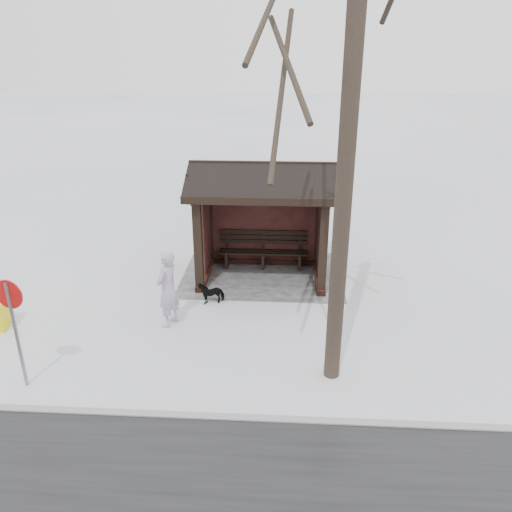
# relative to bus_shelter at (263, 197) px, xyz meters

# --- Properties ---
(ground) EXTENTS (120.00, 120.00, 0.00)m
(ground) POSITION_rel_bus_shelter_xyz_m (0.00, 0.16, -2.17)
(ground) COLOR white
(ground) RESTS_ON ground
(kerb) EXTENTS (120.00, 0.15, 0.06)m
(kerb) POSITION_rel_bus_shelter_xyz_m (0.00, 5.66, -2.16)
(kerb) COLOR gray
(kerb) RESTS_ON ground
(trampled_patch) EXTENTS (4.20, 3.20, 0.02)m
(trampled_patch) POSITION_rel_bus_shelter_xyz_m (0.00, -0.04, -2.16)
(trampled_patch) COLOR #96969B
(trampled_patch) RESTS_ON ground
(bus_shelter) EXTENTS (3.60, 2.40, 3.09)m
(bus_shelter) POSITION_rel_bus_shelter_xyz_m (0.00, 0.00, 0.00)
(bus_shelter) COLOR #3B1B15
(bus_shelter) RESTS_ON ground
(tree_near) EXTENTS (3.42, 3.42, 9.03)m
(tree_near) POSITION_rel_bus_shelter_xyz_m (-1.50, 4.36, 3.99)
(tree_near) COLOR black
(tree_near) RESTS_ON ground
(pedestrian) EXTENTS (0.62, 0.74, 1.74)m
(pedestrian) POSITION_rel_bus_shelter_xyz_m (1.90, 2.72, -1.30)
(pedestrian) COLOR #AA9CB7
(pedestrian) RESTS_ON ground
(dog) EXTENTS (0.66, 0.45, 0.51)m
(dog) POSITION_rel_bus_shelter_xyz_m (1.13, 1.63, -1.91)
(dog) COLOR black
(dog) RESTS_ON ground
(road_sign) EXTENTS (0.53, 0.14, 2.08)m
(road_sign) POSITION_rel_bus_shelter_xyz_m (4.00, 4.98, -0.65)
(road_sign) COLOR slate
(road_sign) RESTS_ON ground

